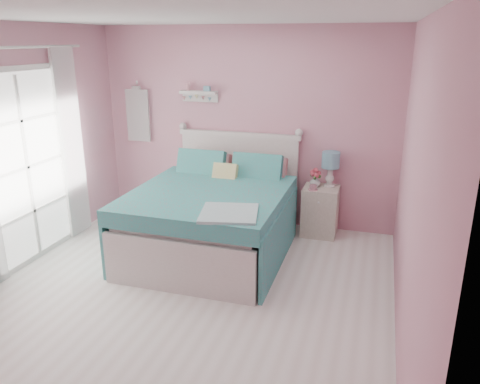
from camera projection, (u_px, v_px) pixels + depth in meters
The scene contains 12 objects.
floor at pixel (181, 299), 4.57m from camera, with size 4.50×4.50×0.00m, color silver.
room_shell at pixel (174, 140), 4.07m from camera, with size 4.50×4.50×4.50m.
bed at pixel (214, 217), 5.52m from camera, with size 1.69×2.15×1.24m.
nightstand at pixel (320, 211), 6.00m from camera, with size 0.44×0.43×0.63m.
table_lamp at pixel (331, 162), 5.87m from camera, with size 0.22×0.22×0.45m.
vase at pixel (315, 181), 5.92m from camera, with size 0.13×0.13×0.14m, color silver.
teacup at pixel (313, 187), 5.80m from camera, with size 0.09×0.09×0.07m, color #C68597.
roses at pixel (315, 173), 5.88m from camera, with size 0.14×0.11×0.12m.
wall_shelf at pixel (199, 93), 6.19m from camera, with size 0.50×0.15×0.25m.
hanging_dress at pixel (138, 116), 6.54m from camera, with size 0.34×0.03×0.72m, color white.
french_door at pixel (27, 168), 5.14m from camera, with size 0.04×1.32×2.16m.
curtain_far at pixel (71, 145), 5.77m from camera, with size 0.04×0.40×2.32m, color white.
Camera 1 is at (1.72, -3.67, 2.42)m, focal length 35.00 mm.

